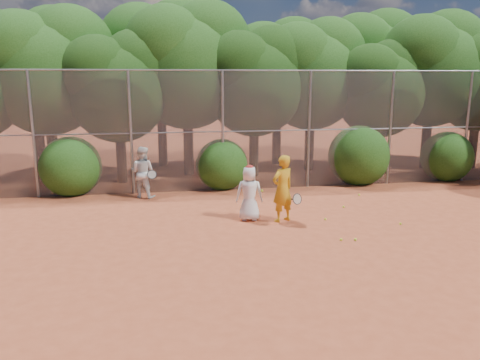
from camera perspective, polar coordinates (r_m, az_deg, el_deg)
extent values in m
plane|color=#A44325|center=(10.64, 7.64, -8.48)|extent=(80.00, 80.00, 0.00)
cylinder|color=gray|center=(16.09, -23.91, 5.02)|extent=(0.09, 0.09, 4.00)
cylinder|color=gray|center=(15.61, -13.15, 5.56)|extent=(0.09, 0.09, 4.00)
cylinder|color=gray|center=(15.71, -2.12, 5.92)|extent=(0.09, 0.09, 4.00)
cylinder|color=gray|center=(16.37, 8.41, 6.05)|extent=(0.09, 0.09, 4.00)
cylinder|color=gray|center=(17.52, 17.85, 6.00)|extent=(0.09, 0.09, 4.00)
cylinder|color=gray|center=(19.08, 25.93, 5.83)|extent=(0.09, 0.09, 4.00)
cylinder|color=gray|center=(15.77, 1.53, 13.22)|extent=(20.00, 0.05, 0.05)
cylinder|color=gray|center=(15.87, 1.48, 5.99)|extent=(20.00, 0.04, 0.04)
cube|color=slate|center=(15.87, 1.48, 5.99)|extent=(20.00, 0.02, 4.00)
cylinder|color=black|center=(18.59, -21.86, 3.74)|extent=(0.38, 0.38, 2.52)
sphere|color=#1B4411|center=(18.42, -22.49, 11.35)|extent=(4.03, 4.03, 4.03)
sphere|color=#1B4411|center=(18.68, -19.99, 14.64)|extent=(3.23, 3.23, 3.23)
sphere|color=#1B4411|center=(18.31, -25.12, 13.66)|extent=(3.02, 3.02, 3.02)
cylinder|color=black|center=(17.55, -14.29, 3.21)|extent=(0.36, 0.36, 2.17)
sphere|color=black|center=(17.36, -14.67, 10.15)|extent=(3.47, 3.47, 3.47)
sphere|color=black|center=(17.65, -12.43, 13.12)|extent=(2.78, 2.78, 2.78)
sphere|color=black|center=(17.15, -16.94, 12.33)|extent=(2.60, 2.60, 2.60)
cylinder|color=black|center=(18.47, -6.32, 4.73)|extent=(0.39, 0.39, 2.66)
sphere|color=#1B4411|center=(18.31, -6.52, 12.84)|extent=(4.26, 4.26, 4.26)
sphere|color=#1B4411|center=(18.84, -3.98, 16.11)|extent=(3.40, 3.40, 3.40)
sphere|color=#1B4411|center=(17.99, -8.98, 15.49)|extent=(3.19, 3.19, 3.19)
cylinder|color=black|center=(18.22, 1.70, 4.08)|extent=(0.37, 0.37, 2.27)
sphere|color=black|center=(18.03, 1.74, 11.11)|extent=(3.64, 3.64, 3.64)
sphere|color=black|center=(18.54, 3.81, 13.93)|extent=(2.91, 2.91, 2.91)
sphere|color=black|center=(17.65, -0.15, 13.45)|extent=(2.73, 2.73, 2.73)
cylinder|color=black|center=(19.60, 8.46, 4.80)|extent=(0.38, 0.38, 2.45)
sphere|color=#1B4411|center=(19.43, 8.69, 11.83)|extent=(3.92, 3.92, 3.92)
sphere|color=#1B4411|center=(20.08, 10.62, 14.57)|extent=(3.14, 3.14, 3.14)
sphere|color=#1B4411|center=(18.96, 7.01, 14.24)|extent=(2.94, 2.94, 2.94)
cylinder|color=black|center=(19.63, 16.32, 3.93)|extent=(0.36, 0.36, 2.10)
sphere|color=black|center=(19.45, 16.69, 9.93)|extent=(3.36, 3.36, 3.36)
sphere|color=black|center=(20.04, 18.18, 12.30)|extent=(2.69, 2.69, 2.69)
sphere|color=black|center=(18.96, 15.53, 11.98)|extent=(2.52, 2.52, 2.52)
cylinder|color=black|center=(21.31, 21.75, 4.84)|extent=(0.39, 0.39, 2.59)
sphere|color=#1B4411|center=(21.17, 22.31, 11.66)|extent=(4.14, 4.14, 4.14)
sphere|color=#1B4411|center=(21.99, 23.86, 14.24)|extent=(3.32, 3.32, 3.32)
sphere|color=#1B4411|center=(20.55, 21.19, 14.07)|extent=(3.11, 3.11, 3.11)
cylinder|color=black|center=(22.18, 26.56, 4.32)|extent=(0.37, 0.37, 2.31)
sphere|color=black|center=(22.03, 27.14, 10.15)|extent=(3.70, 3.70, 3.70)
sphere|color=black|center=(21.43, 26.36, 12.18)|extent=(2.77, 2.77, 2.77)
cylinder|color=black|center=(21.03, -23.25, 4.68)|extent=(0.39, 0.39, 2.62)
sphere|color=#1B4411|center=(20.89, -23.86, 11.68)|extent=(4.20, 4.20, 4.20)
sphere|color=#1B4411|center=(21.15, -21.56, 14.72)|extent=(3.36, 3.36, 3.36)
sphere|color=#1B4411|center=(20.79, -26.30, 13.79)|extent=(3.15, 3.15, 3.15)
cylinder|color=black|center=(20.62, -9.47, 5.62)|extent=(0.40, 0.40, 2.80)
sphere|color=#1B4411|center=(20.49, -9.75, 13.26)|extent=(4.48, 4.48, 4.48)
sphere|color=#1B4411|center=(21.00, -7.31, 16.37)|extent=(3.58, 3.58, 3.58)
sphere|color=#1B4411|center=(20.20, -12.15, 15.73)|extent=(3.36, 3.36, 3.36)
cylinder|color=black|center=(20.85, 4.48, 5.44)|extent=(0.38, 0.38, 2.52)
sphere|color=#1B4411|center=(20.70, 4.60, 12.24)|extent=(4.03, 4.03, 4.03)
sphere|color=#1B4411|center=(21.32, 6.55, 14.91)|extent=(3.23, 3.23, 3.23)
sphere|color=#1B4411|center=(20.26, 2.85, 14.54)|extent=(3.02, 3.02, 3.02)
cylinder|color=black|center=(22.89, 15.18, 5.93)|extent=(0.40, 0.40, 2.73)
sphere|color=#1B4411|center=(22.76, 15.57, 12.63)|extent=(4.37, 4.37, 4.37)
sphere|color=#1B4411|center=(23.57, 17.26, 15.17)|extent=(3.49, 3.49, 3.49)
sphere|color=#1B4411|center=(22.18, 14.21, 14.98)|extent=(3.28, 3.28, 3.28)
sphere|color=#1B4411|center=(16.30, -19.95, 1.86)|extent=(2.00, 2.00, 2.00)
sphere|color=#1B4411|center=(16.16, -2.22, 2.16)|extent=(1.80, 1.80, 1.80)
sphere|color=#1B4411|center=(17.47, 14.29, 3.22)|extent=(2.20, 2.20, 2.20)
sphere|color=#1B4411|center=(19.17, 23.90, 2.87)|extent=(1.90, 1.90, 1.90)
imported|color=gold|center=(12.40, 5.21, -1.05)|extent=(0.78, 0.67, 1.79)
torus|color=black|center=(12.37, 6.99, -2.31)|extent=(0.32, 0.21, 0.30)
cylinder|color=black|center=(12.54, 6.35, -2.33)|extent=(0.14, 0.27, 0.10)
imported|color=white|center=(12.49, 1.15, -1.63)|extent=(0.80, 0.59, 1.49)
ellipsoid|color=#A41C17|center=(12.34, 1.17, 1.54)|extent=(0.22, 0.22, 0.13)
sphere|color=#D1EE2B|center=(12.34, 2.70, -1.31)|extent=(0.07, 0.07, 0.07)
imported|color=silver|center=(15.18, -11.80, 0.93)|extent=(0.98, 0.89, 1.64)
torus|color=black|center=(14.88, -10.69, 0.67)|extent=(0.32, 0.18, 0.29)
cylinder|color=black|center=(15.10, -10.79, 0.52)|extent=(0.08, 0.27, 0.13)
sphere|color=#D1EE2B|center=(12.85, 10.36, -4.71)|extent=(0.07, 0.07, 0.07)
sphere|color=#D1EE2B|center=(14.16, 12.52, -3.21)|extent=(0.07, 0.07, 0.07)
sphere|color=#D1EE2B|center=(11.35, 12.23, -7.11)|extent=(0.07, 0.07, 0.07)
sphere|color=#D1EE2B|center=(12.96, 18.97, -5.05)|extent=(0.07, 0.07, 0.07)
sphere|color=#D1EE2B|center=(11.43, 13.89, -7.06)|extent=(0.07, 0.07, 0.07)
sphere|color=#D1EE2B|center=(15.71, 14.33, -1.76)|extent=(0.07, 0.07, 0.07)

